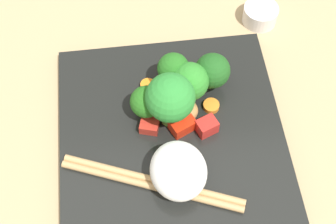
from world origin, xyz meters
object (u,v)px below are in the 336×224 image
at_px(broccoli_floret_0, 146,102).
at_px(rice_mound, 175,171).
at_px(carrot_slice_1, 168,67).
at_px(chopstick_pair, 152,183).
at_px(sauce_cup, 260,14).
at_px(square_plate, 171,132).

bearing_deg(broccoli_floret_0, rice_mound, 104.43).
height_order(rice_mound, broccoli_floret_0, rice_mound).
distance_m(carrot_slice_1, chopstick_pair, 0.17).
bearing_deg(rice_mound, carrot_slice_1, -93.96).
xyz_separation_m(rice_mound, sauce_cup, (-0.15, -0.24, -0.03)).
xyz_separation_m(broccoli_floret_0, carrot_slice_1, (-0.03, -0.07, -0.03)).
distance_m(square_plate, broccoli_floret_0, 0.05).
height_order(rice_mound, sauce_cup, rice_mound).
relative_size(rice_mound, broccoli_floret_0, 1.39).
distance_m(rice_mound, chopstick_pair, 0.03).
bearing_deg(carrot_slice_1, chopstick_pair, 77.09).
distance_m(square_plate, carrot_slice_1, 0.09).
bearing_deg(square_plate, sauce_cup, -130.68).
relative_size(rice_mound, chopstick_pair, 0.34).
bearing_deg(chopstick_pair, carrot_slice_1, 98.69).
relative_size(rice_mound, sauce_cup, 1.45).
bearing_deg(carrot_slice_1, broccoli_floret_0, 63.19).
height_order(carrot_slice_1, chopstick_pair, chopstick_pair).
height_order(square_plate, chopstick_pair, chopstick_pair).
bearing_deg(chopstick_pair, broccoli_floret_0, 110.02).
bearing_deg(broccoli_floret_0, carrot_slice_1, -116.81).
bearing_deg(rice_mound, sauce_cup, -122.44).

